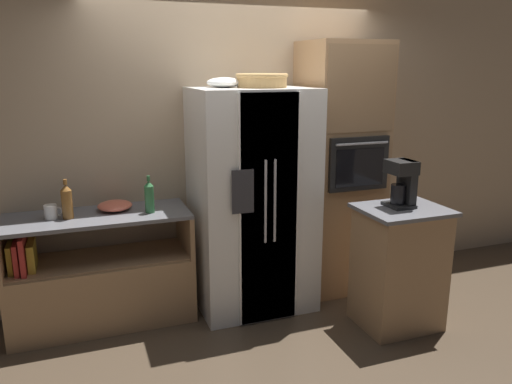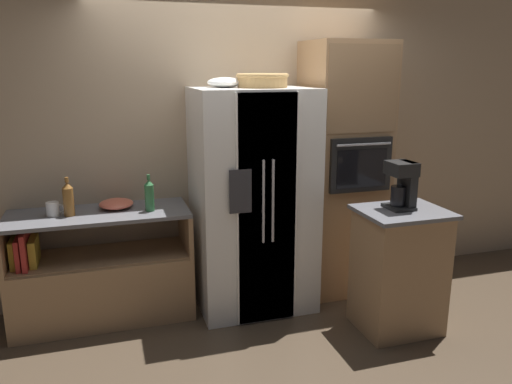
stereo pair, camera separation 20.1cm
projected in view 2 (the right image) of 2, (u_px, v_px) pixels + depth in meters
name	position (u px, v px, depth m)	size (l,w,h in m)	color
ground_plane	(255.00, 304.00, 4.32)	(20.00, 20.00, 0.00)	#4C3D2D
wall_back	(239.00, 136.00, 4.41)	(12.00, 0.06, 2.80)	tan
counter_left	(102.00, 280.00, 4.03)	(1.39, 0.57, 0.89)	#A87F56
refrigerator	(253.00, 200.00, 4.14)	(0.95, 0.80, 1.84)	white
wall_oven	(343.00, 170.00, 4.42)	(0.67, 0.67, 2.21)	#A87F56
island_counter	(399.00, 270.00, 3.82)	(0.64, 0.54, 0.96)	#A87F56
wicker_basket	(262.00, 80.00, 3.90)	(0.41, 0.41, 0.11)	tan
fruit_bowl	(225.00, 82.00, 3.91)	(0.28, 0.28, 0.08)	white
bottle_tall	(149.00, 195.00, 3.90)	(0.07, 0.07, 0.29)	#33723F
bottle_short	(68.00, 199.00, 3.78)	(0.08, 0.08, 0.30)	brown
mug	(53.00, 209.00, 3.79)	(0.13, 0.09, 0.11)	silver
mixing_bowl	(116.00, 204.00, 4.00)	(0.27, 0.27, 0.07)	#DB664C
coffee_maker	(403.00, 183.00, 3.70)	(0.18, 0.21, 0.36)	black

